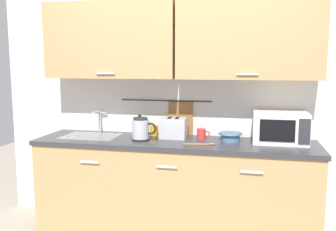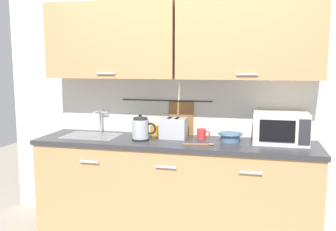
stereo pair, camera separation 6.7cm
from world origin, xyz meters
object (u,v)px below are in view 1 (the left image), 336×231
at_px(electric_kettle, 141,129).
at_px(dish_soap_bottle, 140,126).
at_px(microwave, 280,127).
at_px(mixing_bowl, 230,136).
at_px(toaster, 173,128).
at_px(wooden_spoon, 203,144).
at_px(mug_by_kettle, 202,134).
at_px(mug_near_sink, 154,130).

bearing_deg(electric_kettle, dish_soap_bottle, 109.11).
height_order(microwave, electric_kettle, microwave).
distance_m(mixing_bowl, toaster, 0.53).
bearing_deg(toaster, wooden_spoon, -35.05).
height_order(microwave, mug_by_kettle, microwave).
distance_m(mixing_bowl, wooden_spoon, 0.29).
xyz_separation_m(dish_soap_bottle, toaster, (0.35, -0.10, 0.01)).
relative_size(electric_kettle, wooden_spoon, 0.82).
bearing_deg(wooden_spoon, electric_kettle, 174.72).
bearing_deg(microwave, wooden_spoon, -160.36).
xyz_separation_m(microwave, dish_soap_bottle, (-1.30, 0.08, -0.05)).
bearing_deg(electric_kettle, toaster, 31.56).
bearing_deg(mug_by_kettle, wooden_spoon, -79.60).
height_order(microwave, dish_soap_bottle, microwave).
xyz_separation_m(toaster, mug_by_kettle, (0.26, 0.02, -0.05)).
relative_size(microwave, dish_soap_bottle, 2.35).
bearing_deg(mug_near_sink, dish_soap_bottle, -179.63).
bearing_deg(mixing_bowl, mug_near_sink, 170.30).
height_order(mixing_bowl, mug_by_kettle, mug_by_kettle).
xyz_separation_m(mug_by_kettle, wooden_spoon, (0.04, -0.24, -0.04)).
relative_size(mixing_bowl, mug_by_kettle, 1.78).
height_order(mug_near_sink, toaster, toaster).
xyz_separation_m(microwave, toaster, (-0.95, -0.02, -0.04)).
bearing_deg(wooden_spoon, dish_soap_bottle, 154.76).
xyz_separation_m(mug_near_sink, wooden_spoon, (0.51, -0.31, -0.04)).
xyz_separation_m(mixing_bowl, mug_by_kettle, (-0.26, 0.05, 0.00)).
bearing_deg(wooden_spoon, mug_near_sink, 148.73).
bearing_deg(wooden_spoon, mug_by_kettle, 100.40).
distance_m(microwave, toaster, 0.95).
distance_m(electric_kettle, toaster, 0.31).
distance_m(mug_near_sink, mug_by_kettle, 0.48).
xyz_separation_m(electric_kettle, toaster, (0.26, 0.16, -0.01)).
relative_size(dish_soap_bottle, mixing_bowl, 0.92).
relative_size(electric_kettle, mug_by_kettle, 1.89).
bearing_deg(dish_soap_bottle, mug_by_kettle, -6.96).
height_order(mug_by_kettle, wooden_spoon, mug_by_kettle).
xyz_separation_m(dish_soap_bottle, mixing_bowl, (0.88, -0.12, -0.04)).
distance_m(electric_kettle, mixing_bowl, 0.80).
relative_size(microwave, mug_by_kettle, 3.83).
relative_size(mixing_bowl, wooden_spoon, 0.77).
xyz_separation_m(microwave, wooden_spoon, (-0.64, -0.23, -0.13)).
height_order(electric_kettle, mug_near_sink, electric_kettle).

